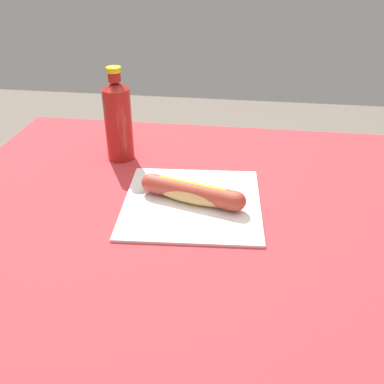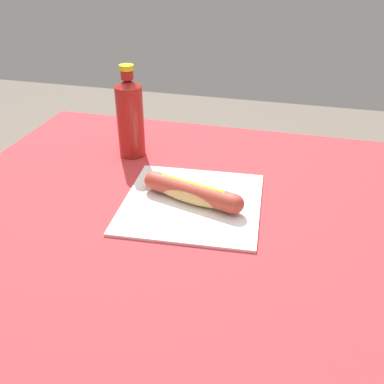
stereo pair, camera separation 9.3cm
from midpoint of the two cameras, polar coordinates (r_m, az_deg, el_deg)
dining_table at (r=0.98m, az=2.70°, el=-9.45°), size 1.14×0.99×0.76m
paper_wrapper at (r=0.95m, az=2.82°, el=-1.49°), size 0.31×0.32×0.01m
hot_dog at (r=0.93m, az=2.86°, el=-0.13°), size 0.23×0.10×0.05m
soda_bottle at (r=1.13m, az=-5.70°, el=9.68°), size 0.07×0.07×0.24m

